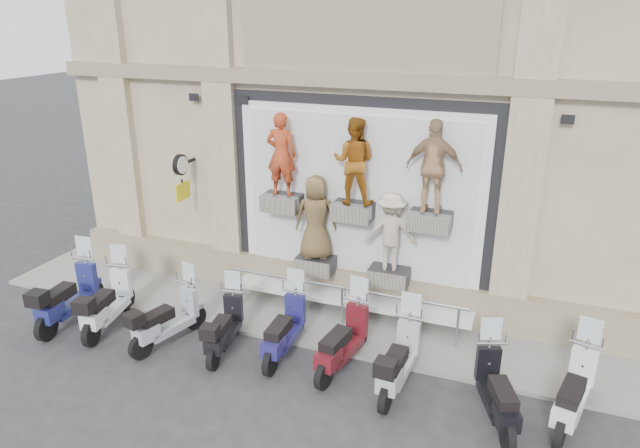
# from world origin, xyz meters

# --- Properties ---
(ground) EXTENTS (90.00, 90.00, 0.00)m
(ground) POSITION_xyz_m (0.00, 0.00, 0.00)
(ground) COLOR #2C2C2F
(ground) RESTS_ON ground
(sidewalk) EXTENTS (16.00, 2.20, 0.08)m
(sidewalk) POSITION_xyz_m (0.00, 2.10, 0.04)
(sidewalk) COLOR gray
(sidewalk) RESTS_ON ground
(building) EXTENTS (14.00, 8.60, 12.00)m
(building) POSITION_xyz_m (0.00, 7.00, 6.00)
(building) COLOR #C8B392
(building) RESTS_ON ground
(shop_vitrine) EXTENTS (5.60, 0.83, 4.30)m
(shop_vitrine) POSITION_xyz_m (0.07, 2.74, 2.42)
(shop_vitrine) COLOR black
(shop_vitrine) RESTS_ON ground
(guard_rail) EXTENTS (5.06, 0.10, 0.93)m
(guard_rail) POSITION_xyz_m (0.00, 2.00, 0.47)
(guard_rail) COLOR #9EA0A5
(guard_rail) RESTS_ON ground
(clock_sign_bracket) EXTENTS (0.10, 0.80, 1.02)m
(clock_sign_bracket) POSITION_xyz_m (-3.90, 2.47, 2.80)
(clock_sign_bracket) COLOR black
(clock_sign_bracket) RESTS_ON ground
(scooter_a) EXTENTS (0.78, 2.08, 1.65)m
(scooter_a) POSITION_xyz_m (-5.31, 0.20, 0.82)
(scooter_a) COLOR navy
(scooter_a) RESTS_ON ground
(scooter_b) EXTENTS (0.93, 2.00, 1.57)m
(scooter_b) POSITION_xyz_m (-4.42, 0.31, 0.78)
(scooter_b) COLOR silver
(scooter_b) RESTS_ON ground
(scooter_c) EXTENTS (0.99, 1.90, 1.48)m
(scooter_c) POSITION_xyz_m (-2.93, 0.24, 0.74)
(scooter_c) COLOR #9599A2
(scooter_c) RESTS_ON ground
(scooter_d) EXTENTS (0.79, 1.78, 1.40)m
(scooter_d) POSITION_xyz_m (-1.79, 0.40, 0.70)
(scooter_d) COLOR black
(scooter_d) RESTS_ON ground
(scooter_e) EXTENTS (0.61, 1.86, 1.50)m
(scooter_e) POSITION_xyz_m (-0.68, 0.68, 0.75)
(scooter_e) COLOR navy
(scooter_e) RESTS_ON ground
(scooter_f) EXTENTS (0.82, 1.97, 1.55)m
(scooter_f) POSITION_xyz_m (0.47, 0.67, 0.77)
(scooter_f) COLOR #520E14
(scooter_f) RESTS_ON ground
(scooter_g) EXTENTS (0.65, 1.90, 1.52)m
(scooter_g) POSITION_xyz_m (1.55, 0.45, 0.76)
(scooter_g) COLOR #A1A3A7
(scooter_g) RESTS_ON ground
(scooter_h) EXTENTS (1.15, 1.90, 1.49)m
(scooter_h) POSITION_xyz_m (3.16, 0.20, 0.74)
(scooter_h) COLOR black
(scooter_h) RESTS_ON ground
(scooter_i) EXTENTS (0.98, 1.98, 1.55)m
(scooter_i) POSITION_xyz_m (4.28, 0.58, 0.77)
(scooter_i) COLOR silver
(scooter_i) RESTS_ON ground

